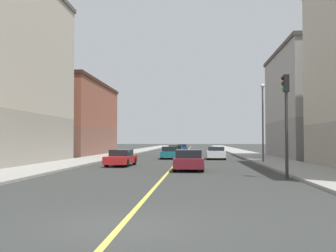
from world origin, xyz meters
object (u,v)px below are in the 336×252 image
Objects in this scene: traffic_light_left_near at (286,111)px; street_lamp_left_near at (263,114)px; car_maroon at (189,161)px; car_red at (121,158)px; building_right_midblock at (62,119)px; car_green at (175,151)px; car_teal at (169,153)px; car_blue at (182,147)px; car_white at (216,153)px; building_left_mid at (328,104)px.

traffic_light_left_near is 13.84m from street_lamp_left_near.
car_red is at bearing 140.28° from car_maroon.
car_red is (-11.50, -4.00, -3.63)m from street_lamp_left_near.
building_right_midblock reaches higher than car_green.
car_blue is at bearing 89.61° from car_teal.
car_white is (-2.60, 21.63, -2.90)m from traffic_light_left_near.
car_teal is 1.13× the size of car_green.
car_green is at bearing 103.53° from traffic_light_left_near.
traffic_light_left_near is at bearing -111.86° from building_left_mid.
building_left_mid is 4.03× the size of car_maroon.
building_left_mid is 18.94m from car_green.
traffic_light_left_near is at bearing -46.09° from car_maroon.
street_lamp_left_near is 1.46× the size of car_white.
traffic_light_left_near is 31.45m from car_green.
building_right_midblock is 30.11m from street_lamp_left_near.
traffic_light_left_near is (22.71, -32.32, -1.33)m from building_right_midblock.
building_right_midblock is 4.66× the size of car_blue.
car_teal is 0.96× the size of car_red.
street_lamp_left_near is 12.71m from car_red.
street_lamp_left_near is (23.72, -18.54, -0.64)m from building_right_midblock.
car_green reaches higher than car_teal.
building_right_midblock reaches higher than car_white.
traffic_light_left_near is 23.47m from car_teal.
car_red is (-5.32, 4.42, -0.05)m from car_maroon.
traffic_light_left_near is 0.81× the size of street_lamp_left_near.
street_lamp_left_near is 18.97m from car_green.
car_white is (4.94, -0.41, 0.01)m from car_teal.
car_blue is at bearing 118.69° from building_left_mid.
car_teal is at bearing 108.88° from traffic_light_left_near.
car_red is at bearing -143.91° from building_left_mid.
car_blue is (15.40, 23.71, -4.27)m from building_right_midblock.
car_white is at bearing -4.71° from car_teal.
traffic_light_left_near is at bearing -76.47° from car_green.
building_left_mid is at bearing 50.73° from street_lamp_left_near.
car_blue is at bearing 97.43° from traffic_light_left_near.
street_lamp_left_near reaches higher than traffic_light_left_near.
building_left_mid reaches higher than street_lamp_left_near.
car_teal is (-7.54, 22.04, -2.91)m from traffic_light_left_near.
car_red is (-10.48, 9.78, -2.93)m from traffic_light_left_near.
car_teal is (15.17, -10.29, -4.24)m from building_right_midblock.
car_maroon is at bearing -87.58° from car_blue.
car_maroon is at bearing -56.95° from building_right_midblock.
building_right_midblock is at bearing 118.47° from car_red.
car_maroon reaches higher than car_teal.
building_right_midblock reaches higher than traffic_light_left_near.
car_red is 14.23m from car_white.
car_teal reaches higher than car_red.
car_white is at bearing 96.84° from traffic_light_left_near.
building_right_midblock reaches higher than car_red.
building_right_midblock is 39.52m from traffic_light_left_near.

